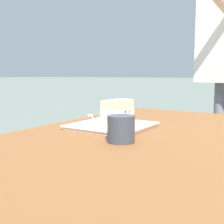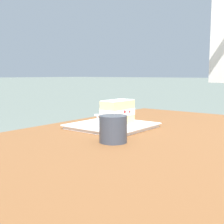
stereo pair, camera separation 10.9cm
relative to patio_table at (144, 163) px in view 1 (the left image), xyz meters
name	(u,v)px [view 1 (the left image)]	position (x,y,z in m)	size (l,w,h in m)	color
patio_table	(144,163)	(0.00, 0.00, 0.00)	(1.36, 0.82, 0.69)	brown
dessert_plate	(112,126)	(0.05, 0.16, 0.10)	(0.27, 0.27, 0.02)	white
cake_slice	(118,112)	(0.06, 0.14, 0.16)	(0.13, 0.08, 0.09)	#E0C17A
dessert_fork	(91,117)	(0.22, 0.38, 0.10)	(0.14, 0.13, 0.01)	silver
coffee_cup	(121,128)	(-0.13, 0.01, 0.14)	(0.08, 0.08, 0.08)	#333842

